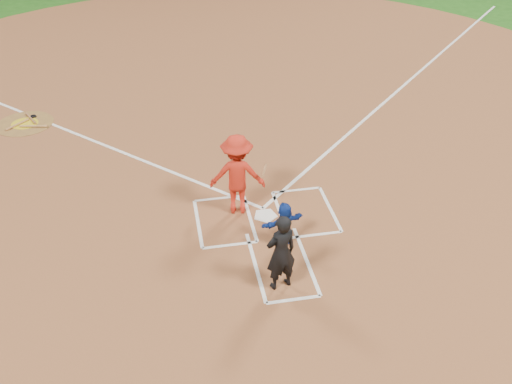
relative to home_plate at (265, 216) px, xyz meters
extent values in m
plane|color=#1B5014|center=(0.00, 0.00, -0.02)|extent=(120.00, 120.00, 0.00)
cylinder|color=brown|center=(0.00, 6.00, -0.01)|extent=(28.00, 28.00, 0.01)
cylinder|color=white|center=(0.00, 0.00, 0.00)|extent=(0.60, 0.60, 0.02)
cylinder|color=brown|center=(-6.27, 5.94, 0.00)|extent=(1.70, 1.70, 0.01)
cylinder|color=gold|center=(-6.27, 5.94, 0.00)|extent=(0.80, 0.80, 0.00)
cylinder|color=brown|center=(-6.12, 6.19, 0.03)|extent=(0.43, 0.78, 0.06)
cylinder|color=#A16B3B|center=(-6.47, 5.84, 0.03)|extent=(0.62, 0.66, 0.06)
cylinder|color=#A3713C|center=(-5.97, 5.64, 0.03)|extent=(0.84, 0.22, 0.06)
torus|color=black|center=(-6.07, 6.34, 0.03)|extent=(0.19, 0.19, 0.05)
imported|color=#123196|center=(0.19, -1.09, 0.53)|extent=(1.05, 0.58, 1.08)
imported|color=black|center=(-0.17, -2.36, 0.86)|extent=(0.72, 0.57, 1.73)
cube|color=white|center=(-0.98, 0.92, -0.01)|extent=(1.22, 0.08, 0.01)
cube|color=white|center=(-0.98, -0.92, -0.01)|extent=(1.22, 0.08, 0.01)
cube|color=white|center=(-0.37, 0.00, -0.01)|extent=(0.08, 1.83, 0.01)
cube|color=white|center=(-1.59, 0.00, -0.01)|extent=(0.08, 1.83, 0.01)
cube|color=white|center=(0.98, 0.92, -0.01)|extent=(1.22, 0.08, 0.01)
cube|color=white|center=(0.98, -0.92, -0.01)|extent=(1.22, 0.08, 0.01)
cube|color=white|center=(0.37, 0.00, -0.01)|extent=(0.08, 1.83, 0.01)
cube|color=white|center=(1.59, 0.00, -0.01)|extent=(0.08, 1.83, 0.01)
cube|color=white|center=(-0.55, -1.70, -0.01)|extent=(0.08, 2.20, 0.01)
cube|color=white|center=(0.55, -1.70, -0.01)|extent=(0.08, 2.20, 0.01)
cube|color=white|center=(0.00, -2.80, -0.01)|extent=(1.10, 0.08, 0.01)
cube|color=white|center=(7.07, 7.37, -0.01)|extent=(14.21, 14.21, 0.01)
cube|color=white|center=(-7.07, 7.37, -0.01)|extent=(14.21, 14.21, 0.01)
imported|color=red|center=(-0.60, 0.36, 0.99)|extent=(1.40, 0.95, 1.99)
cylinder|color=#A5693C|center=(0.00, 0.21, 1.13)|extent=(0.31, 0.82, 0.28)
camera|label=1|loc=(-2.21, -10.56, 8.04)|focal=40.00mm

